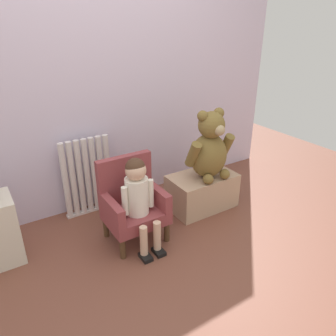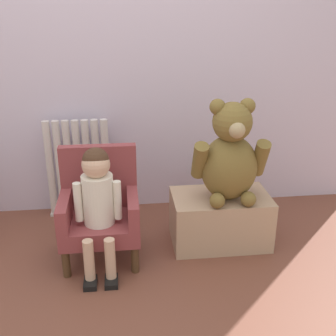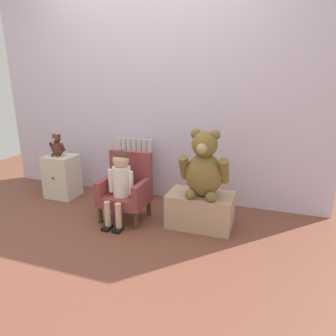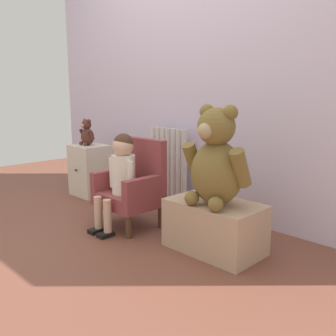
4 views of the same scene
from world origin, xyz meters
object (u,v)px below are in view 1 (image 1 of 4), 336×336
at_px(low_bench, 202,191).
at_px(large_teddy_bear, 210,148).
at_px(child_figure, 138,192).
at_px(radiator, 87,177).
at_px(child_armchair, 132,203).

xyz_separation_m(low_bench, large_teddy_bear, (0.03, -0.04, 0.42)).
height_order(child_figure, large_teddy_bear, large_teddy_bear).
bearing_deg(low_bench, child_figure, -166.98).
distance_m(child_figure, large_teddy_bear, 0.77).
xyz_separation_m(radiator, low_bench, (0.88, -0.47, -0.18)).
relative_size(child_armchair, child_figure, 0.93).
height_order(radiator, child_figure, child_figure).
relative_size(child_figure, large_teddy_bear, 1.16).
bearing_deg(child_armchair, low_bench, 4.65).
bearing_deg(low_bench, child_armchair, -175.35).
bearing_deg(low_bench, radiator, 151.99).
relative_size(radiator, child_armchair, 1.06).
relative_size(child_armchair, low_bench, 1.10).
bearing_deg(child_figure, low_bench, 13.02).
bearing_deg(large_teddy_bear, low_bench, 127.68).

